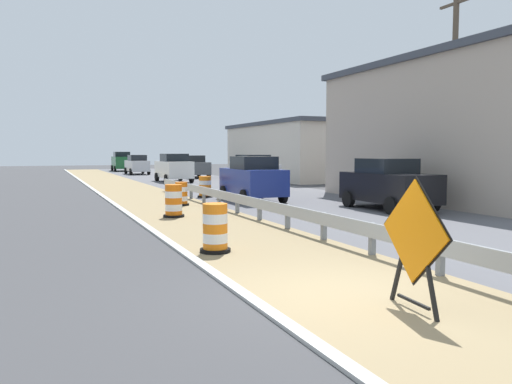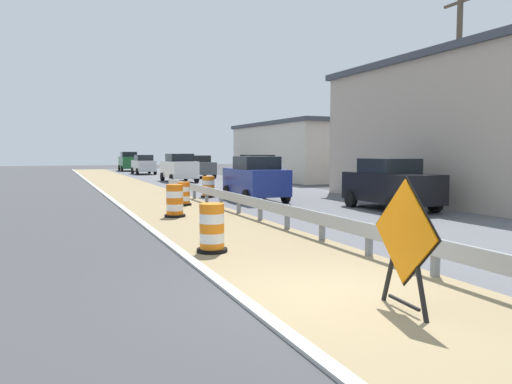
{
  "view_description": "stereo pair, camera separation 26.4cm",
  "coord_description": "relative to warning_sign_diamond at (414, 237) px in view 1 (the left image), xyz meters",
  "views": [
    {
      "loc": [
        -4.15,
        -6.54,
        2.23
      ],
      "look_at": [
        1.91,
        7.48,
        1.0
      ],
      "focal_mm": 35.23,
      "sensor_mm": 36.0,
      "label": 1
    },
    {
      "loc": [
        -3.91,
        -6.65,
        2.23
      ],
      "look_at": [
        1.91,
        7.48,
        1.0
      ],
      "focal_mm": 35.23,
      "sensor_mm": 36.0,
      "label": 2
    }
  ],
  "objects": [
    {
      "name": "car_distant_b",
      "position": [
        4.07,
        15.38,
        -0.03
      ],
      "size": [
        2.09,
        4.07,
        2.02
      ],
      "rotation": [
        0.0,
        0.0,
        1.55
      ],
      "color": "navy",
      "rests_on": "ground"
    },
    {
      "name": "utility_pole_near",
      "position": [
        11.47,
        10.97,
        3.59
      ],
      "size": [
        0.24,
        1.8,
        8.95
      ],
      "color": "brown",
      "rests_on": "ground"
    },
    {
      "name": "car_lead_far_lane",
      "position": [
        4.36,
        31.07,
        0.0
      ],
      "size": [
        2.14,
        4.39,
        2.09
      ],
      "rotation": [
        0.0,
        0.0,
        1.59
      ],
      "color": "silver",
      "rests_on": "ground"
    },
    {
      "name": "roadside_shop_far",
      "position": [
        14.72,
        31.39,
        1.28
      ],
      "size": [
        7.06,
        14.69,
        4.61
      ],
      "color": "beige",
      "rests_on": "ground"
    },
    {
      "name": "car_trailing_near_lane",
      "position": [
        7.6,
        10.24,
        -0.05
      ],
      "size": [
        2.1,
        4.11,
        1.97
      ],
      "rotation": [
        0.0,
        0.0,
        -1.57
      ],
      "color": "black",
      "rests_on": "ground"
    },
    {
      "name": "guardrail_median",
      "position": [
        1.75,
        2.39,
        -0.52
      ],
      "size": [
        0.18,
        40.44,
        0.71
      ],
      "color": "#999EA3",
      "rests_on": "ground"
    },
    {
      "name": "car_mid_far_lane",
      "position": [
        7.5,
        36.64,
        -0.08
      ],
      "size": [
        2.08,
        4.73,
        1.91
      ],
      "rotation": [
        0.0,
        0.0,
        -1.59
      ],
      "color": "#4C5156",
      "rests_on": "ground"
    },
    {
      "name": "warning_sign_diamond",
      "position": [
        0.0,
        0.0,
        0.0
      ],
      "size": [
        0.17,
        1.54,
        1.9
      ],
      "rotation": [
        0.0,
        0.0,
        3.06
      ],
      "color": "black",
      "rests_on": "ground"
    },
    {
      "name": "car_lead_near_lane",
      "position": [
        3.97,
        54.01,
        0.07
      ],
      "size": [
        2.14,
        4.74,
        2.23
      ],
      "rotation": [
        0.0,
        0.0,
        1.55
      ],
      "color": "#195128",
      "rests_on": "ground"
    },
    {
      "name": "median_dirt_strip",
      "position": [
        0.08,
        1.06,
        -1.04
      ],
      "size": [
        3.8,
        120.0,
        0.01
      ],
      "primitive_type": "cube",
      "color": "#8E7A56",
      "rests_on": "ground"
    },
    {
      "name": "roadside_shop_near",
      "position": [
        14.09,
        12.07,
        2.15
      ],
      "size": [
        9.23,
        12.91,
        6.36
      ],
      "color": "#AD9E8E",
      "rests_on": "ground"
    },
    {
      "name": "traffic_barrel_far",
      "position": [
        2.67,
        18.06,
        -0.57
      ],
      "size": [
        0.75,
        0.75,
        1.03
      ],
      "color": "orange",
      "rests_on": "ground"
    },
    {
      "name": "traffic_barrel_mid",
      "position": [
        0.61,
        14.79,
        -0.6
      ],
      "size": [
        0.63,
        0.63,
        0.98
      ],
      "color": "orange",
      "rests_on": "ground"
    },
    {
      "name": "traffic_barrel_close",
      "position": [
        -0.6,
        11.29,
        -0.53
      ],
      "size": [
        0.72,
        0.72,
        1.12
      ],
      "color": "orange",
      "rests_on": "ground"
    },
    {
      "name": "curb_near_edge",
      "position": [
        -1.92,
        1.06,
        -1.03
      ],
      "size": [
        0.2,
        120.0,
        0.11
      ],
      "primitive_type": "cube",
      "color": "#ADADA8",
      "rests_on": "ground"
    },
    {
      "name": "car_trailing_far_lane",
      "position": [
        4.12,
        44.87,
        -0.08
      ],
      "size": [
        1.98,
        4.34,
        1.92
      ],
      "rotation": [
        0.0,
        0.0,
        1.58
      ],
      "color": "silver",
      "rests_on": "ground"
    },
    {
      "name": "car_distant_a",
      "position": [
        7.26,
        22.73,
        -0.02
      ],
      "size": [
        1.96,
        4.15,
        2.05
      ],
      "rotation": [
        0.0,
        0.0,
        -1.56
      ],
      "color": "silver",
      "rests_on": "ground"
    },
    {
      "name": "traffic_barrel_nearest",
      "position": [
        -1.23,
        5.01,
        -0.55
      ],
      "size": [
        0.69,
        0.69,
        1.09
      ],
      "color": "orange",
      "rests_on": "ground"
    },
    {
      "name": "ground_plane",
      "position": [
        -0.62,
        1.06,
        -1.04
      ],
      "size": [
        160.0,
        160.0,
        0.0
      ],
      "primitive_type": "plane",
      "color": "#3D3D3F"
    }
  ]
}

